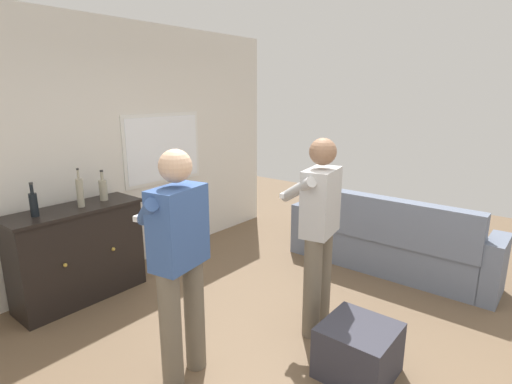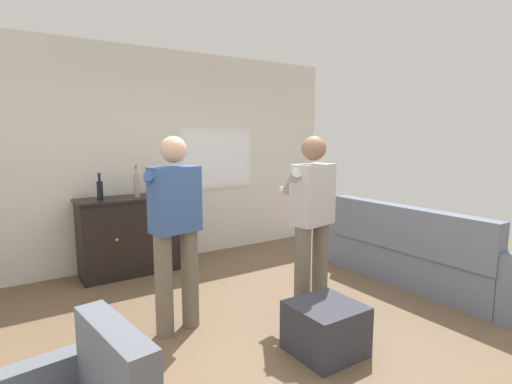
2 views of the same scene
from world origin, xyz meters
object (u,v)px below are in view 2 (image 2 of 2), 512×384
object	(u,v)px
bottle_spirits_clear	(137,185)
person_standing_right	(311,218)
bottle_liquor_amber	(157,186)
bottle_wine_green	(100,189)
couch	(413,254)
person_standing_left	(175,225)
sideboard_cabinet	(132,235)
ottoman	(325,328)

from	to	relation	value
bottle_spirits_clear	person_standing_right	xyz separation A→B (m)	(0.96, -2.08, -0.16)
bottle_liquor_amber	bottle_wine_green	bearing A→B (deg)	-177.75
person_standing_right	couch	bearing A→B (deg)	-1.49
couch	bottle_wine_green	xyz separation A→B (m)	(-2.89, 2.14, 0.72)
person_standing_left	person_standing_right	xyz separation A→B (m)	(1.15, -0.42, 0.00)
couch	bottle_liquor_amber	world-z (taller)	bottle_liquor_amber
bottle_spirits_clear	bottle_liquor_amber	bearing A→B (deg)	11.22
sideboard_cabinet	bottle_spirits_clear	distance (m)	0.62
bottle_wine_green	bottle_liquor_amber	xyz separation A→B (m)	(0.69, 0.03, -0.00)
person_standing_right	bottle_wine_green	bearing A→B (deg)	123.17
person_standing_right	sideboard_cabinet	bearing A→B (deg)	116.02
sideboard_cabinet	bottle_liquor_amber	bearing A→B (deg)	4.18
person_standing_left	bottle_liquor_amber	bearing A→B (deg)	74.82
bottle_wine_green	person_standing_right	distance (m)	2.52
bottle_spirits_clear	person_standing_right	size ratio (longest dim) A/B	0.23
couch	bottle_spirits_clear	world-z (taller)	bottle_spirits_clear
bottle_spirits_clear	person_standing_left	distance (m)	1.67
couch	sideboard_cabinet	world-z (taller)	sideboard_cabinet
couch	bottle_spirits_clear	xyz separation A→B (m)	(-2.47, 2.12, 0.75)
couch	bottle_liquor_amber	distance (m)	3.17
bottle_liquor_amber	person_standing_left	distance (m)	1.78
bottle_spirits_clear	ottoman	distance (m)	2.86
couch	person_standing_right	bearing A→B (deg)	178.51
couch	bottle_wine_green	bearing A→B (deg)	143.39
bottle_liquor_amber	person_standing_right	world-z (taller)	person_standing_right
ottoman	person_standing_right	world-z (taller)	person_standing_right
bottle_wine_green	person_standing_left	bearing A→B (deg)	-82.35
ottoman	person_standing_right	distance (m)	0.99
couch	ottoman	world-z (taller)	couch
sideboard_cabinet	bottle_liquor_amber	size ratio (longest dim) A/B	3.99
bottle_wine_green	person_standing_right	bearing A→B (deg)	-56.83
couch	ottoman	distance (m)	1.92
sideboard_cabinet	ottoman	bearing A→B (deg)	-75.35
ottoman	sideboard_cabinet	bearing A→B (deg)	104.65
bottle_wine_green	person_standing_left	distance (m)	1.70
couch	ottoman	xyz separation A→B (m)	(-1.84, -0.52, -0.15)
sideboard_cabinet	bottle_wine_green	xyz separation A→B (m)	(-0.35, -0.00, 0.59)
ottoman	bottle_spirits_clear	bearing A→B (deg)	103.34
bottle_wine_green	person_standing_right	size ratio (longest dim) A/B	0.19
sideboard_cabinet	bottle_liquor_amber	distance (m)	0.68
couch	ottoman	size ratio (longest dim) A/B	4.62
bottle_liquor_amber	person_standing_left	bearing A→B (deg)	-105.18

